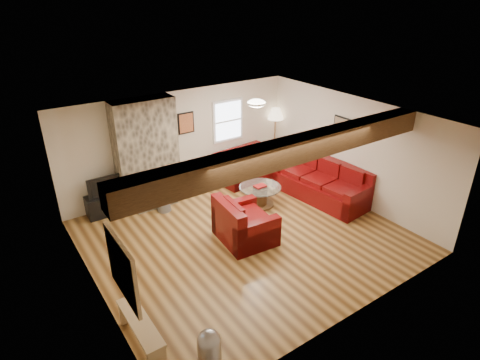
# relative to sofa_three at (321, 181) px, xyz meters

# --- Properties ---
(room) EXTENTS (8.00, 8.00, 8.00)m
(room) POSITION_rel_sofa_three_xyz_m (-2.48, -0.35, 0.79)
(room) COLOR brown
(room) RESTS_ON ground
(floor) EXTENTS (6.00, 6.00, 0.00)m
(floor) POSITION_rel_sofa_three_xyz_m (-2.48, -0.35, -0.46)
(floor) COLOR brown
(floor) RESTS_ON ground
(oak_beam) EXTENTS (6.00, 0.36, 0.38)m
(oak_beam) POSITION_rel_sofa_three_xyz_m (-2.48, -1.60, 1.85)
(oak_beam) COLOR #301E0E
(oak_beam) RESTS_ON room
(chimney_breast) EXTENTS (1.40, 0.67, 2.50)m
(chimney_breast) POSITION_rel_sofa_three_xyz_m (-3.48, 2.14, 0.76)
(chimney_breast) COLOR #38322B
(chimney_breast) RESTS_ON floor
(back_window) EXTENTS (0.90, 0.08, 1.10)m
(back_window) POSITION_rel_sofa_three_xyz_m (-1.13, 2.36, 1.09)
(back_window) COLOR white
(back_window) RESTS_ON room
(hatch_window) EXTENTS (0.08, 1.00, 0.90)m
(hatch_window) POSITION_rel_sofa_three_xyz_m (-5.44, -1.85, 0.99)
(hatch_window) COLOR tan
(hatch_window) RESTS_ON room
(ceiling_dome) EXTENTS (0.40, 0.40, 0.18)m
(ceiling_dome) POSITION_rel_sofa_three_xyz_m (-1.58, 0.55, 1.98)
(ceiling_dome) COLOR white
(ceiling_dome) RESTS_ON room
(artwork_back) EXTENTS (0.42, 0.06, 0.52)m
(artwork_back) POSITION_rel_sofa_three_xyz_m (-2.33, 2.36, 1.24)
(artwork_back) COLOR black
(artwork_back) RESTS_ON room
(artwork_right) EXTENTS (0.06, 0.55, 0.42)m
(artwork_right) POSITION_rel_sofa_three_xyz_m (0.48, -0.05, 1.29)
(artwork_right) COLOR black
(artwork_right) RESTS_ON room
(sofa_three) EXTENTS (1.22, 2.45, 0.91)m
(sofa_three) POSITION_rel_sofa_three_xyz_m (0.00, 0.00, 0.00)
(sofa_three) COLOR #4A0805
(sofa_three) RESTS_ON floor
(loveseat) EXTENTS (1.60, 1.02, 0.81)m
(loveseat) POSITION_rel_sofa_three_xyz_m (-0.89, 1.88, -0.05)
(loveseat) COLOR #4A0805
(loveseat) RESTS_ON floor
(armchair_red) EXTENTS (1.08, 1.20, 0.91)m
(armchair_red) POSITION_rel_sofa_three_xyz_m (-2.54, -0.43, -0.00)
(armchair_red) COLOR #4A0805
(armchair_red) RESTS_ON floor
(coffee_table) EXTENTS (0.98, 0.98, 0.51)m
(coffee_table) POSITION_rel_sofa_three_xyz_m (-1.43, 0.54, -0.22)
(coffee_table) COLOR #422815
(coffee_table) RESTS_ON floor
(tv_cabinet) EXTENTS (0.96, 0.39, 0.48)m
(tv_cabinet) POSITION_rel_sofa_three_xyz_m (-4.49, 2.18, -0.22)
(tv_cabinet) COLOR black
(tv_cabinet) RESTS_ON floor
(television) EXTENTS (0.83, 0.11, 0.48)m
(television) POSITION_rel_sofa_three_xyz_m (-4.49, 2.18, 0.26)
(television) COLOR black
(television) RESTS_ON tv_cabinet
(floor_lamp) EXTENTS (0.43, 0.43, 1.68)m
(floor_lamp) POSITION_rel_sofa_three_xyz_m (0.32, 2.20, 0.98)
(floor_lamp) COLOR tan
(floor_lamp) RESTS_ON floor
(pine_bench) EXTENTS (0.28, 1.18, 0.44)m
(pine_bench) POSITION_rel_sofa_three_xyz_m (-5.31, -1.80, -0.24)
(pine_bench) COLOR tan
(pine_bench) RESTS_ON floor
(pedal_bin) EXTENTS (0.38, 0.38, 0.77)m
(pedal_bin) POSITION_rel_sofa_three_xyz_m (-4.76, -2.78, -0.07)
(pedal_bin) COLOR #959599
(pedal_bin) RESTS_ON floor
(coal_bucket) EXTENTS (0.32, 0.32, 0.30)m
(coal_bucket) POSITION_rel_sofa_three_xyz_m (-3.41, 1.58, -0.31)
(coal_bucket) COLOR slate
(coal_bucket) RESTS_ON floor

